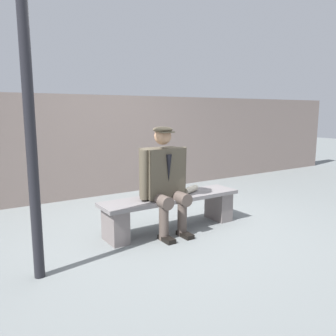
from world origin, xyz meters
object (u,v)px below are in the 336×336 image
rolled_magazine (190,189)px  lamp_post (24,34)px  seated_man (164,177)px  bench (172,208)px

rolled_magazine → lamp_post: size_ratio=0.09×
rolled_magazine → seated_man: bearing=8.4°
rolled_magazine → lamp_post: lamp_post is taller
bench → lamp_post: bearing=13.2°
seated_man → lamp_post: size_ratio=0.41×
bench → rolled_magazine: size_ratio=6.70×
seated_man → rolled_magazine: 0.49m
seated_man → lamp_post: bearing=12.7°
bench → seated_man: bearing=18.7°
bench → lamp_post: 2.46m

